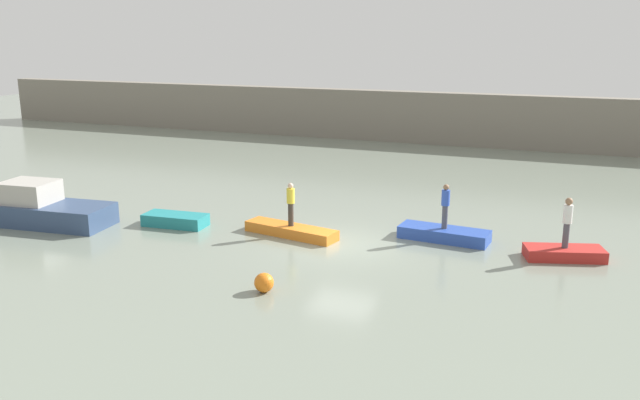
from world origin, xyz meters
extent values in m
plane|color=gray|center=(0.00, 0.00, 0.00)|extent=(120.00, 120.00, 0.00)
cube|color=gray|center=(0.00, 24.52, 1.85)|extent=(80.00, 1.20, 3.69)
cube|color=#33476B|center=(-12.84, -2.00, 0.45)|extent=(6.34, 2.77, 0.91)
cube|color=#B2ADA3|center=(-13.29, -2.05, 1.36)|extent=(2.28, 1.92, 0.90)
cube|color=teal|center=(-7.37, -0.17, 0.25)|extent=(2.73, 1.33, 0.50)
cube|color=orange|center=(-2.30, 0.34, 0.21)|extent=(4.05, 1.68, 0.41)
cube|color=#2B4CAD|center=(3.49, 2.02, 0.24)|extent=(3.56, 1.47, 0.47)
cube|color=red|center=(7.94, 1.40, 0.21)|extent=(2.95, 1.88, 0.42)
cylinder|color=#4C4C56|center=(3.49, 2.02, 0.94)|extent=(0.22, 0.22, 0.93)
cylinder|color=blue|center=(3.49, 2.02, 1.70)|extent=(0.32, 0.32, 0.60)
sphere|color=#936B4C|center=(3.49, 2.02, 2.12)|extent=(0.23, 0.23, 0.23)
cylinder|color=#4C4C56|center=(7.94, 1.40, 0.88)|extent=(0.22, 0.22, 0.91)
cylinder|color=white|center=(7.94, 1.40, 1.67)|extent=(0.32, 0.32, 0.66)
sphere|color=#936B4C|center=(7.94, 1.40, 2.13)|extent=(0.26, 0.26, 0.26)
cylinder|color=#38332D|center=(-2.30, 0.34, 0.88)|extent=(0.22, 0.22, 0.93)
cylinder|color=yellow|center=(-2.30, 0.34, 1.64)|extent=(0.32, 0.32, 0.59)
sphere|color=beige|center=(-2.30, 0.34, 2.04)|extent=(0.22, 0.22, 0.22)
sphere|color=orange|center=(-0.68, -5.37, 0.31)|extent=(0.62, 0.62, 0.62)
camera|label=1|loc=(8.11, -22.80, 7.94)|focal=37.29mm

